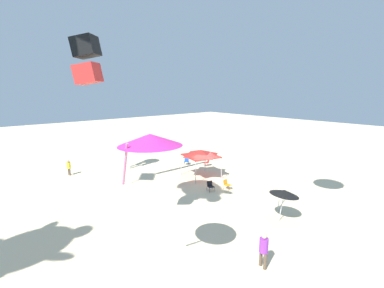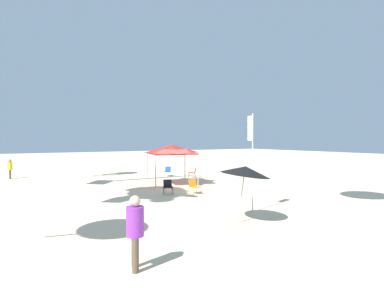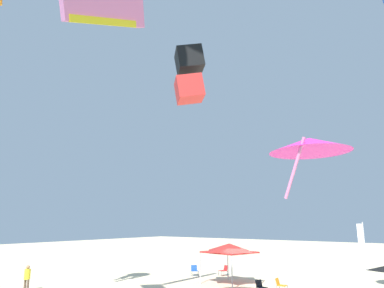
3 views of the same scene
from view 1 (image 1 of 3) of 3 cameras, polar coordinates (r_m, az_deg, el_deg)
name	(u,v)px [view 1 (image 1 of 3)]	position (r m, az deg, el deg)	size (l,w,h in m)	color
ground	(210,181)	(25.77, 3.84, -8.11)	(120.00, 120.00, 0.10)	beige
canopy_tent	(201,153)	(26.23, 1.93, -2.01)	(3.72, 3.58, 2.80)	#B7B7BC
beach_umbrella	(284,192)	(18.65, 19.41, -9.88)	(1.94, 1.94, 2.34)	silver
folding_chair_facing_ocean	(210,185)	(23.27, 4.00, -8.93)	(0.76, 0.70, 0.82)	black
folding_chair_right_of_tent	(227,184)	(23.76, 7.55, -8.57)	(0.65, 0.57, 0.82)	black
folding_chair_left_of_tent	(187,161)	(31.12, -1.19, -3.61)	(0.81, 0.80, 0.82)	black
folding_chair_near_cooler	(207,162)	(30.63, 3.25, -3.88)	(0.74, 0.79, 0.82)	black
banner_flag	(280,175)	(20.16, 18.56, -6.41)	(0.36, 0.06, 4.33)	silver
person_near_umbrella	(264,248)	(14.22, 15.27, -20.84)	(0.47, 0.43, 1.82)	brown
person_beachcomber	(69,166)	(29.93, -25.15, -4.44)	(0.42, 0.38, 1.59)	brown
kite_delta_magenta	(150,140)	(10.28, -9.11, 0.90)	(2.88, 2.87, 1.98)	#E02D9E
kite_box_black	(87,60)	(13.76, -21.83, 16.48)	(1.50, 1.49, 2.24)	black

